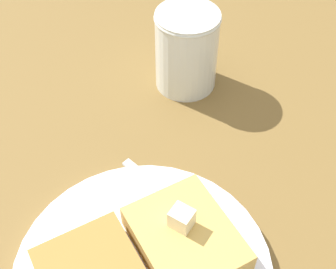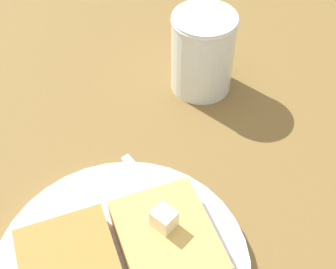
{
  "view_description": "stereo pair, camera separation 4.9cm",
  "coord_description": "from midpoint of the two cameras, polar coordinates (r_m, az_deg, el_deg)",
  "views": [
    {
      "loc": [
        11.06,
        26.57,
        42.95
      ],
      "look_at": [
        -11.27,
        2.52,
        6.86
      ],
      "focal_mm": 50.0,
      "sensor_mm": 36.0,
      "label": 1
    },
    {
      "loc": [
        7.25,
        29.62,
        42.95
      ],
      "look_at": [
        -11.27,
        2.52,
        6.86
      ],
      "focal_mm": 50.0,
      "sensor_mm": 36.0,
      "label": 2
    }
  ],
  "objects": [
    {
      "name": "syrup_jar",
      "position": [
        0.58,
        -0.16,
        9.95
      ],
      "size": [
        7.9,
        7.9,
        10.31
      ],
      "color": "#3B1205",
      "rests_on": "table_surface"
    },
    {
      "name": "toast_slice_left",
      "position": [
        0.44,
        -1.12,
        -12.82
      ],
      "size": [
        10.45,
        11.92,
        2.56
      ],
      "primitive_type": "cube",
      "rotation": [
        0.0,
        0.0,
        -0.24
      ],
      "color": "tan",
      "rests_on": "plate"
    },
    {
      "name": "butter_pat_primary",
      "position": [
        0.42,
        -1.69,
        -10.38
      ],
      "size": [
        2.22,
        2.37,
        1.98
      ],
      "primitive_type": "cube",
      "rotation": [
        0.0,
        0.0,
        1.83
      ],
      "color": "#F5EAC3",
      "rests_on": "toast_slice_left"
    },
    {
      "name": "fork",
      "position": [
        0.46,
        -0.58,
        -9.51
      ],
      "size": [
        2.44,
        16.06,
        0.36
      ],
      "color": "silver",
      "rests_on": "plate"
    },
    {
      "name": "table_surface",
      "position": [
        0.51,
        -14.22,
        -9.29
      ],
      "size": [
        120.5,
        120.5,
        2.36
      ],
      "primitive_type": "cube",
      "color": "brown",
      "rests_on": "ground"
    }
  ]
}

